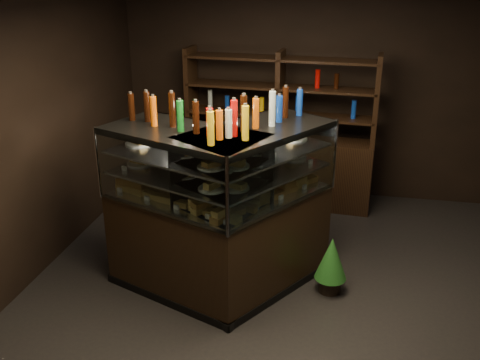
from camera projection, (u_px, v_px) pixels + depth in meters
name	position (u px, v px, depth m)	size (l,w,h in m)	color
ground	(284.00, 287.00, 5.30)	(5.00, 5.00, 0.00)	black
room_shell	(291.00, 94.00, 4.57)	(5.02, 5.02, 3.01)	black
display_case	(221.00, 237.00, 5.12)	(2.17, 1.66, 1.62)	black
food_display	(221.00, 176.00, 4.87)	(1.75, 1.22, 0.49)	#B57E41
bottles_top	(220.00, 114.00, 4.67)	(1.58, 1.08, 0.30)	#0F38B2
potted_conifer	(332.00, 257.00, 5.09)	(0.31, 0.31, 0.66)	black
back_shelving	(278.00, 158.00, 7.00)	(2.44, 0.57, 2.00)	black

